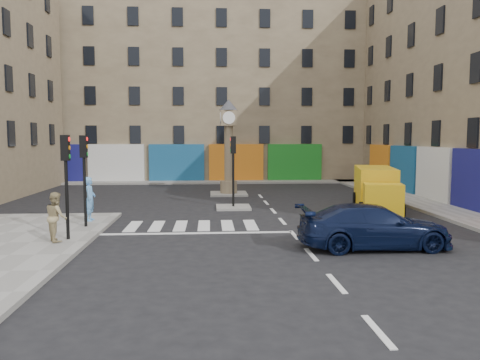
{
  "coord_description": "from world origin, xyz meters",
  "views": [
    {
      "loc": [
        -3.25,
        -16.58,
        3.76
      ],
      "look_at": [
        -1.99,
        2.71,
        2.0
      ],
      "focal_mm": 35.0,
      "sensor_mm": 36.0,
      "label": 1
    }
  ],
  "objects": [
    {
      "name": "ground",
      "position": [
        0.0,
        0.0,
        0.0
      ],
      "size": [
        120.0,
        120.0,
        0.0
      ],
      "primitive_type": "plane",
      "color": "black",
      "rests_on": "ground"
    },
    {
      "name": "sidewalk_right",
      "position": [
        8.7,
        10.0,
        0.07
      ],
      "size": [
        2.6,
        30.0,
        0.15
      ],
      "primitive_type": "cube",
      "color": "gray",
      "rests_on": "ground"
    },
    {
      "name": "sidewalk_far",
      "position": [
        -4.0,
        22.2,
        0.07
      ],
      "size": [
        32.0,
        2.4,
        0.15
      ],
      "primitive_type": "cube",
      "color": "gray",
      "rests_on": "ground"
    },
    {
      "name": "island_near",
      "position": [
        -2.0,
        8.0,
        0.06
      ],
      "size": [
        1.8,
        1.8,
        0.12
      ],
      "primitive_type": "cube",
      "color": "gray",
      "rests_on": "ground"
    },
    {
      "name": "island_far",
      "position": [
        -2.0,
        14.0,
        0.06
      ],
      "size": [
        2.4,
        2.4,
        0.12
      ],
      "primitive_type": "cube",
      "color": "gray",
      "rests_on": "ground"
    },
    {
      "name": "building_far",
      "position": [
        -4.0,
        28.0,
        8.5
      ],
      "size": [
        32.0,
        10.0,
        17.0
      ],
      "primitive_type": "cube",
      "color": "gray",
      "rests_on": "ground"
    },
    {
      "name": "traffic_light_left_near",
      "position": [
        -8.3,
        0.2,
        2.62
      ],
      "size": [
        0.28,
        0.22,
        3.7
      ],
      "color": "black",
      "rests_on": "sidewalk_left"
    },
    {
      "name": "traffic_light_left_far",
      "position": [
        -8.3,
        2.6,
        2.62
      ],
      "size": [
        0.28,
        0.22,
        3.7
      ],
      "color": "black",
      "rests_on": "sidewalk_left"
    },
    {
      "name": "traffic_light_island",
      "position": [
        -2.0,
        8.0,
        2.59
      ],
      "size": [
        0.28,
        0.22,
        3.7
      ],
      "color": "black",
      "rests_on": "island_near"
    },
    {
      "name": "clock_pillar",
      "position": [
        -2.0,
        14.0,
        3.55
      ],
      "size": [
        1.2,
        1.2,
        6.1
      ],
      "color": "#89775A",
      "rests_on": "island_far"
    },
    {
      "name": "navy_sedan",
      "position": [
        2.32,
        -1.23,
        0.75
      ],
      "size": [
        5.18,
        2.14,
        1.5
      ],
      "primitive_type": "imported",
      "rotation": [
        0.0,
        0.0,
        1.58
      ],
      "color": "black",
      "rests_on": "ground"
    },
    {
      "name": "yellow_van",
      "position": [
        5.34,
        6.9,
        1.09
      ],
      "size": [
        3.14,
        6.27,
        2.19
      ],
      "rotation": [
        0.0,
        0.0,
        -0.23
      ],
      "color": "yellow",
      "rests_on": "ground"
    },
    {
      "name": "pedestrian_blue",
      "position": [
        -8.44,
        3.93,
        1.11
      ],
      "size": [
        0.48,
        0.71,
        1.91
      ],
      "primitive_type": "imported",
      "rotation": [
        0.0,
        0.0,
        1.61
      ],
      "color": "#609DDB",
      "rests_on": "sidewalk_left"
    },
    {
      "name": "pedestrian_tan",
      "position": [
        -8.59,
        -0.1,
        1.01
      ],
      "size": [
        0.98,
        1.05,
        1.73
      ],
      "primitive_type": "imported",
      "rotation": [
        0.0,
        0.0,
        2.08
      ],
      "color": "tan",
      "rests_on": "sidewalk_left"
    }
  ]
}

